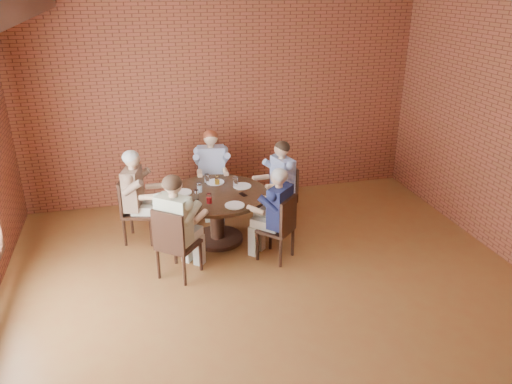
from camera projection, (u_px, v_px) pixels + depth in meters
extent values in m
plane|color=brown|center=(284.00, 314.00, 5.67)|extent=(7.00, 7.00, 0.00)
plane|color=brown|center=(223.00, 99.00, 8.11)|extent=(7.00, 0.00, 7.00)
cylinder|color=#321A10|center=(218.00, 238.00, 7.24)|extent=(0.72, 0.72, 0.06)
cylinder|color=#321A10|center=(217.00, 218.00, 7.12)|extent=(0.21, 0.21, 0.64)
cylinder|color=#372014|center=(216.00, 194.00, 6.97)|extent=(1.44, 1.44, 0.05)
cube|color=#321A10|center=(279.00, 199.00, 7.55)|extent=(0.52, 0.52, 0.04)
cube|color=#321A10|center=(290.00, 181.00, 7.53)|extent=(0.15, 0.42, 0.49)
cylinder|color=#321A10|center=(262.00, 210.00, 7.70)|extent=(0.04, 0.04, 0.41)
cylinder|color=#321A10|center=(274.00, 220.00, 7.41)|extent=(0.04, 0.04, 0.41)
cylinder|color=#321A10|center=(282.00, 206.00, 7.86)|extent=(0.04, 0.04, 0.41)
cylinder|color=#321A10|center=(295.00, 214.00, 7.57)|extent=(0.04, 0.04, 0.41)
cube|color=#321A10|center=(212.00, 188.00, 7.96)|extent=(0.48, 0.48, 0.04)
cube|color=#321A10|center=(211.00, 167.00, 8.03)|extent=(0.44, 0.08, 0.50)
cylinder|color=#321A10|center=(202.00, 206.00, 7.85)|extent=(0.04, 0.04, 0.41)
cylinder|color=#321A10|center=(226.00, 204.00, 7.90)|extent=(0.04, 0.04, 0.41)
cylinder|color=#321A10|center=(201.00, 196.00, 8.20)|extent=(0.04, 0.04, 0.41)
cylinder|color=#321A10|center=(224.00, 195.00, 8.25)|extent=(0.04, 0.04, 0.41)
cube|color=#321A10|center=(140.00, 213.00, 7.11)|extent=(0.54, 0.54, 0.04)
cube|color=#321A10|center=(124.00, 195.00, 7.01)|extent=(0.16, 0.43, 0.50)
cylinder|color=#321A10|center=(151.00, 233.00, 7.02)|extent=(0.04, 0.04, 0.41)
cylinder|color=#321A10|center=(157.00, 221.00, 7.37)|extent=(0.04, 0.04, 0.41)
cylinder|color=#321A10|center=(125.00, 233.00, 7.03)|extent=(0.04, 0.04, 0.41)
cylinder|color=#321A10|center=(131.00, 221.00, 7.38)|extent=(0.04, 0.04, 0.41)
cube|color=#321A10|center=(179.00, 245.00, 6.26)|extent=(0.63, 0.63, 0.04)
cube|color=#321A10|center=(168.00, 232.00, 5.98)|extent=(0.37, 0.31, 0.51)
cylinder|color=#321A10|center=(201.00, 256.00, 6.44)|extent=(0.04, 0.04, 0.41)
cylinder|color=#321A10|center=(175.00, 250.00, 6.58)|extent=(0.04, 0.04, 0.41)
cylinder|color=#321A10|center=(184.00, 271.00, 6.11)|extent=(0.04, 0.04, 0.41)
cylinder|color=#321A10|center=(158.00, 264.00, 6.26)|extent=(0.04, 0.04, 0.41)
cube|color=#321A10|center=(276.00, 229.00, 6.64)|extent=(0.58, 0.58, 0.04)
cube|color=#321A10|center=(288.00, 215.00, 6.45)|extent=(0.32, 0.32, 0.47)
cylinder|color=#321A10|center=(270.00, 236.00, 6.95)|extent=(0.04, 0.04, 0.41)
cylinder|color=#321A10|center=(258.00, 246.00, 6.67)|extent=(0.04, 0.04, 0.41)
cylinder|color=#321A10|center=(293.00, 242.00, 6.78)|extent=(0.04, 0.04, 0.41)
cylinder|color=#321A10|center=(281.00, 253.00, 6.51)|extent=(0.04, 0.04, 0.41)
cylinder|color=white|center=(242.00, 186.00, 7.16)|extent=(0.26, 0.26, 0.01)
cylinder|color=white|center=(215.00, 182.00, 7.30)|extent=(0.26, 0.26, 0.01)
cylinder|color=white|center=(182.00, 192.00, 6.95)|extent=(0.26, 0.26, 0.01)
cylinder|color=white|center=(235.00, 205.00, 6.56)|extent=(0.26, 0.26, 0.01)
cylinder|color=white|center=(236.00, 182.00, 7.14)|extent=(0.07, 0.07, 0.14)
cylinder|color=white|center=(217.00, 181.00, 7.19)|extent=(0.07, 0.07, 0.14)
cylinder|color=white|center=(207.00, 179.00, 7.26)|extent=(0.07, 0.07, 0.14)
cylinder|color=white|center=(200.00, 187.00, 6.96)|extent=(0.07, 0.07, 0.14)
cylinder|color=white|center=(196.00, 195.00, 6.72)|extent=(0.07, 0.07, 0.14)
cylinder|color=white|center=(209.00, 199.00, 6.61)|extent=(0.07, 0.07, 0.14)
cube|color=black|center=(243.00, 194.00, 6.89)|extent=(0.11, 0.15, 0.01)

